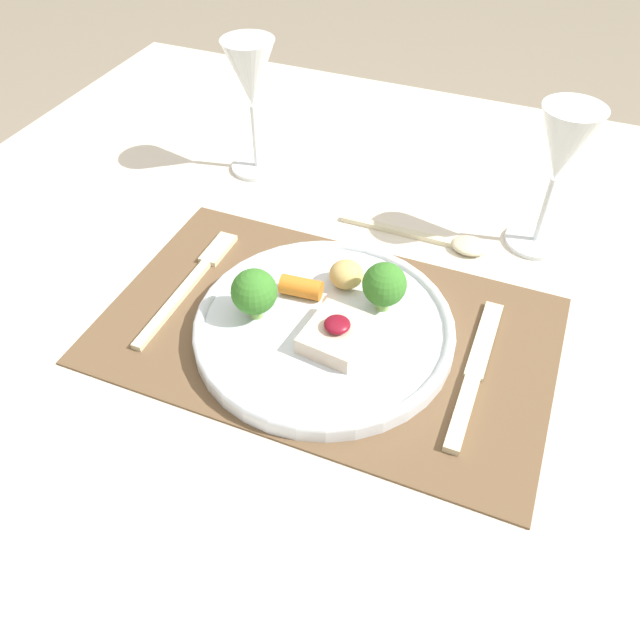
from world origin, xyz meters
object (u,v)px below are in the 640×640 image
at_px(knife, 472,380).
at_px(wine_glass_near, 562,153).
at_px(wine_glass_far, 251,82).
at_px(fork, 194,278).
at_px(spoon, 447,241).
at_px(dinner_plate, 321,321).

height_order(knife, wine_glass_near, wine_glass_near).
xyz_separation_m(knife, wine_glass_far, (-0.39, 0.29, 0.13)).
height_order(fork, wine_glass_far, wine_glass_far).
distance_m(knife, spoon, 0.23).
distance_m(knife, wine_glass_near, 0.29).
bearing_deg(spoon, fork, -143.20).
bearing_deg(knife, fork, 176.73).
relative_size(dinner_plate, fork, 1.33).
relative_size(fork, spoon, 1.09).
distance_m(spoon, wine_glass_near, 0.17).
distance_m(fork, spoon, 0.32).
xyz_separation_m(fork, spoon, (0.26, 0.19, -0.00)).
xyz_separation_m(dinner_plate, wine_glass_far, (-0.22, 0.28, 0.11)).
xyz_separation_m(wine_glass_near, wine_glass_far, (-0.41, 0.03, 0.00)).
height_order(dinner_plate, wine_glass_near, wine_glass_near).
distance_m(fork, knife, 0.35).
bearing_deg(knife, dinner_plate, 178.85).
bearing_deg(wine_glass_far, knife, -36.90).
bearing_deg(wine_glass_near, wine_glass_far, 176.30).
relative_size(wine_glass_near, wine_glass_far, 0.98).
bearing_deg(fork, wine_glass_far, 100.35).
height_order(dinner_plate, wine_glass_far, wine_glass_far).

